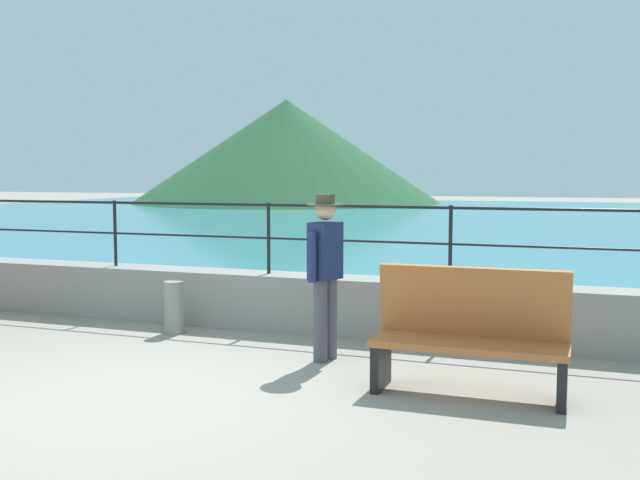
{
  "coord_description": "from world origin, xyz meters",
  "views": [
    {
      "loc": [
        3.75,
        -5.22,
        1.95
      ],
      "look_at": [
        0.51,
        3.7,
        1.1
      ],
      "focal_mm": 40.98,
      "sensor_mm": 36.0,
      "label": 1
    }
  ],
  "objects": [
    {
      "name": "ground_plane",
      "position": [
        0.0,
        0.0,
        0.0
      ],
      "size": [
        120.0,
        120.0,
        0.0
      ],
      "primitive_type": "plane",
      "color": "gray"
    },
    {
      "name": "hill_main",
      "position": [
        -15.2,
        40.37,
        3.47
      ],
      "size": [
        20.75,
        20.75,
        6.94
      ],
      "primitive_type": "cone",
      "color": "#285633",
      "rests_on": "ground"
    },
    {
      "name": "bench_far",
      "position": [
        2.83,
        1.23,
        0.56
      ],
      "size": [
        1.7,
        0.56,
        1.13
      ],
      "color": "#B76633",
      "rests_on": "ground"
    },
    {
      "name": "lake_water",
      "position": [
        0.0,
        25.84,
        0.03
      ],
      "size": [
        64.0,
        44.32,
        0.06
      ],
      "primitive_type": "cube",
      "color": "teal",
      "rests_on": "ground"
    },
    {
      "name": "railing",
      "position": [
        0.0,
        3.2,
        1.34
      ],
      "size": [
        18.44,
        0.04,
        0.9
      ],
      "color": "black",
      "rests_on": "promenade_wall"
    },
    {
      "name": "person_walking",
      "position": [
        1.22,
        1.91,
        0.98
      ],
      "size": [
        0.38,
        0.55,
        1.75
      ],
      "color": "#4C4C56",
      "rests_on": "ground"
    },
    {
      "name": "promenade_wall",
      "position": [
        0.0,
        3.2,
        0.35
      ],
      "size": [
        20.0,
        0.56,
        0.7
      ],
      "primitive_type": "cube",
      "color": "gray",
      "rests_on": "ground"
    },
    {
      "name": "bollard",
      "position": [
        -0.97,
        2.51,
        0.32
      ],
      "size": [
        0.24,
        0.24,
        0.65
      ],
      "primitive_type": "cylinder",
      "color": "gray",
      "rests_on": "ground"
    }
  ]
}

